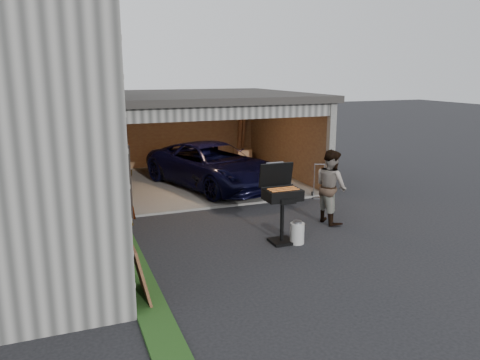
% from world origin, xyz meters
% --- Properties ---
extents(ground, '(80.00, 80.00, 0.00)m').
position_xyz_m(ground, '(0.00, 0.00, 0.00)').
color(ground, black).
rests_on(ground, ground).
extents(groundcover_strip, '(0.50, 8.00, 0.06)m').
position_xyz_m(groundcover_strip, '(-2.25, -1.00, 0.03)').
color(groundcover_strip, '#193814').
rests_on(groundcover_strip, ground).
extents(garage, '(6.80, 6.30, 2.90)m').
position_xyz_m(garage, '(0.76, 6.79, 1.87)').
color(garage, '#605E59').
rests_on(garage, ground).
extents(minivan, '(3.65, 5.34, 1.36)m').
position_xyz_m(minivan, '(1.00, 5.61, 0.68)').
color(minivan, black).
rests_on(minivan, ground).
extents(woman, '(0.38, 0.56, 1.52)m').
position_xyz_m(woman, '(-2.10, 2.20, 0.76)').
color(woman, silver).
rests_on(woman, ground).
extents(man, '(0.72, 0.90, 1.78)m').
position_xyz_m(man, '(2.60, 1.43, 0.89)').
color(man, '#49231D').
rests_on(man, ground).
extents(bbq_grill, '(0.75, 0.66, 1.68)m').
position_xyz_m(bbq_grill, '(0.90, 0.64, 1.00)').
color(bbq_grill, black).
rests_on(bbq_grill, ground).
extents(propane_tank, '(0.35, 0.35, 0.45)m').
position_xyz_m(propane_tank, '(1.18, 0.44, 0.23)').
color(propane_tank, beige).
rests_on(propane_tank, ground).
extents(plywood_panel, '(0.25, 0.89, 0.98)m').
position_xyz_m(plywood_panel, '(-2.34, -0.87, 0.49)').
color(plywood_panel, '#512D1B').
rests_on(plywood_panel, ground).
extents(hand_truck, '(0.46, 0.42, 1.00)m').
position_xyz_m(hand_truck, '(3.51, 3.46, 0.19)').
color(hand_truck, slate).
rests_on(hand_truck, ground).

